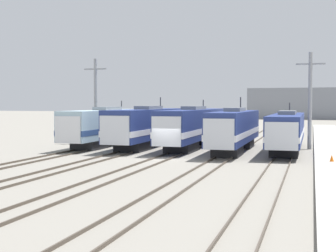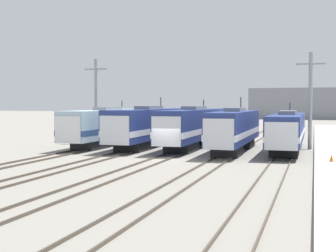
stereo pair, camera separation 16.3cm
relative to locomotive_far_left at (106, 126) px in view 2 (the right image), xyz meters
name	(u,v)px [view 2 (the right image)]	position (x,y,z in m)	size (l,w,h in m)	color
ground_plane	(164,159)	(9.61, -9.33, -2.19)	(400.00, 400.00, 0.00)	gray
rail_pair_far_left	(63,154)	(0.00, -9.33, -2.12)	(1.50, 120.00, 0.15)	#4C4238
rail_pair_center_left	(111,156)	(4.81, -9.33, -2.12)	(1.51, 120.00, 0.15)	#4C4238
rail_pair_center	(164,158)	(9.61, -9.33, -2.12)	(1.51, 120.00, 0.15)	#4C4238
rail_pair_center_right	(220,160)	(14.42, -9.33, -2.12)	(1.51, 120.00, 0.15)	#4C4238
rail_pair_far_right	(281,162)	(19.22, -9.33, -2.12)	(1.50, 120.00, 0.15)	#4C4238
locomotive_far_left	(106,126)	(0.00, 0.00, 0.00)	(2.91, 17.74, 4.95)	#232326
locomotive_center_left	(148,126)	(4.81, -0.04, 0.05)	(3.11, 18.27, 5.33)	black
locomotive_center	(193,126)	(9.61, 0.59, 0.04)	(2.90, 19.67, 5.05)	black
locomotive_center_right	(234,129)	(14.42, -2.43, -0.02)	(2.78, 16.42, 5.29)	black
locomotive_far_right	(287,130)	(19.22, -0.38, -0.16)	(2.87, 18.38, 4.72)	black
catenary_tower_left	(96,100)	(-2.49, 2.58, 2.87)	(2.85, 0.39, 9.77)	gray
catenary_tower_right	(310,99)	(21.28, 2.58, 2.87)	(2.85, 0.39, 9.77)	gray
traffic_cone	(332,158)	(22.96, -10.09, -1.60)	(0.32, 0.32, 0.52)	orange
depot_building	(302,104)	(18.29, 93.88, 2.29)	(29.98, 8.09, 8.97)	gray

